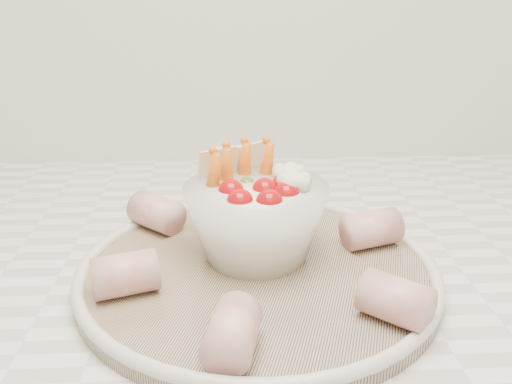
{
  "coord_description": "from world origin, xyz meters",
  "views": [
    {
      "loc": [
        -0.17,
        0.9,
        1.2
      ],
      "look_at": [
        -0.15,
        1.4,
        1.0
      ],
      "focal_mm": 40.0,
      "sensor_mm": 36.0,
      "label": 1
    }
  ],
  "objects": [
    {
      "name": "veggie_bowl",
      "position": [
        -0.15,
        1.4,
        0.98
      ],
      "size": [
        0.14,
        0.14,
        0.11
      ],
      "color": "white",
      "rests_on": "serving_platter"
    },
    {
      "name": "cured_meat_rolls",
      "position": [
        -0.15,
        1.38,
        0.95
      ],
      "size": [
        0.3,
        0.32,
        0.04
      ],
      "color": "#B95455",
      "rests_on": "serving_platter"
    },
    {
      "name": "serving_platter",
      "position": [
        -0.15,
        1.38,
        0.93
      ],
      "size": [
        0.42,
        0.42,
        0.02
      ],
      "color": "navy",
      "rests_on": "kitchen_counter"
    }
  ]
}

